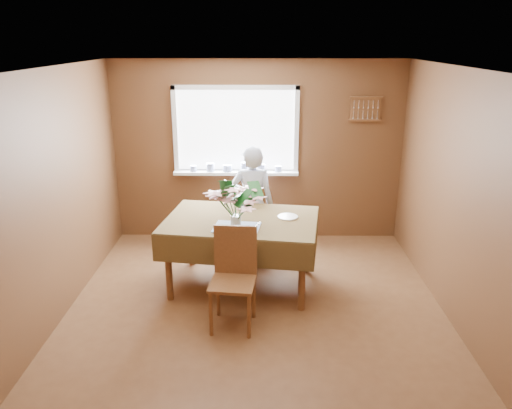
{
  "coord_description": "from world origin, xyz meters",
  "views": [
    {
      "loc": [
        0.07,
        -4.55,
        2.77
      ],
      "look_at": [
        0.0,
        0.55,
        1.05
      ],
      "focal_mm": 35.0,
      "sensor_mm": 36.0,
      "label": 1
    }
  ],
  "objects_px": {
    "chair_far": "(251,217)",
    "chair_near": "(234,273)",
    "flower_bouquet": "(235,200)",
    "seated_woman": "(252,203)",
    "dining_table": "(241,227)"
  },
  "relations": [
    {
      "from": "chair_near",
      "to": "seated_woman",
      "type": "bearing_deg",
      "value": 90.79
    },
    {
      "from": "seated_woman",
      "to": "flower_bouquet",
      "type": "distance_m",
      "value": 1.13
    },
    {
      "from": "chair_far",
      "to": "chair_near",
      "type": "relative_size",
      "value": 0.95
    },
    {
      "from": "dining_table",
      "to": "seated_woman",
      "type": "relative_size",
      "value": 1.23
    },
    {
      "from": "chair_near",
      "to": "flower_bouquet",
      "type": "bearing_deg",
      "value": 96.65
    },
    {
      "from": "chair_far",
      "to": "flower_bouquet",
      "type": "bearing_deg",
      "value": 91.59
    },
    {
      "from": "chair_far",
      "to": "flower_bouquet",
      "type": "height_order",
      "value": "flower_bouquet"
    },
    {
      "from": "flower_bouquet",
      "to": "chair_near",
      "type": "bearing_deg",
      "value": -89.58
    },
    {
      "from": "chair_near",
      "to": "dining_table",
      "type": "bearing_deg",
      "value": 93.23
    },
    {
      "from": "flower_bouquet",
      "to": "seated_woman",
      "type": "bearing_deg",
      "value": 81.7
    },
    {
      "from": "dining_table",
      "to": "seated_woman",
      "type": "distance_m",
      "value": 0.78
    },
    {
      "from": "dining_table",
      "to": "chair_near",
      "type": "distance_m",
      "value": 0.82
    },
    {
      "from": "chair_far",
      "to": "chair_near",
      "type": "xyz_separation_m",
      "value": [
        -0.13,
        -1.7,
        0.02
      ]
    },
    {
      "from": "dining_table",
      "to": "chair_far",
      "type": "relative_size",
      "value": 1.92
    },
    {
      "from": "chair_far",
      "to": "flower_bouquet",
      "type": "distance_m",
      "value": 1.34
    }
  ]
}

